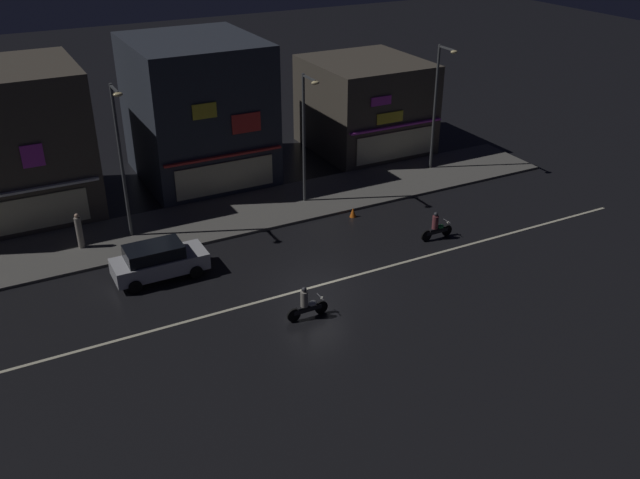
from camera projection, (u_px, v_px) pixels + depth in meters
The scene contains 13 objects.
ground_plane at pixel (315, 287), 31.43m from camera, with size 140.00×140.00×0.00m, color black.
lane_divider_stripe at pixel (315, 286), 31.43m from camera, with size 36.80×0.16×0.01m, color beige.
sidewalk_far at pixel (243, 213), 38.28m from camera, with size 38.74×4.99×0.14m, color #5B5954.
storefront_center_block at pixel (365, 105), 46.72m from camera, with size 7.12×7.85×5.99m.
storefront_right_block at pixel (197, 109), 41.66m from camera, with size 7.37×8.60×8.39m.
streetlamp_west at pixel (121, 152), 33.46m from camera, with size 0.44×1.64×7.92m.
streetlamp_mid at pixel (306, 129), 37.50m from camera, with size 0.44×1.64×7.31m.
streetlamp_east at pixel (438, 99), 41.99m from camera, with size 0.44×1.64×7.76m.
pedestrian_on_sidewalk at pixel (79, 232), 34.15m from camera, with size 0.32×0.32×1.85m.
parked_car_near_kerb at pixel (158, 260), 31.82m from camera, with size 4.30×1.98×1.67m.
motorcycle_lead at pixel (306, 305), 28.91m from camera, with size 1.90×0.60×1.52m.
motorcycle_following at pixel (436, 227), 35.40m from camera, with size 1.90×0.60×1.52m.
traffic_cone at pixel (353, 212), 37.88m from camera, with size 0.36×0.36×0.55m, color orange.
Camera 1 is at (-12.34, -23.94, 16.35)m, focal length 38.77 mm.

